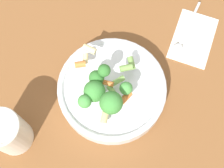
{
  "coord_description": "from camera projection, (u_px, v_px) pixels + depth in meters",
  "views": [
    {
      "loc": [
        0.07,
        0.22,
        0.68
      ],
      "look_at": [
        0.0,
        0.0,
        0.06
      ],
      "focal_mm": 50.0,
      "sensor_mm": 36.0,
      "label": 1
    }
  ],
  "objects": [
    {
      "name": "ground_plane",
      "position": [
        112.0,
        93.0,
        0.72
      ],
      "size": [
        3.0,
        3.0,
        0.0
      ],
      "primitive_type": "plane",
      "color": "brown"
    },
    {
      "name": "bowl",
      "position": [
        112.0,
        89.0,
        0.7
      ],
      "size": [
        0.24,
        0.24,
        0.05
      ],
      "color": "silver",
      "rests_on": "ground_plane"
    },
    {
      "name": "pasta_salad",
      "position": [
        103.0,
        91.0,
        0.63
      ],
      "size": [
        0.14,
        0.18,
        0.08
      ],
      "color": "#8CB766",
      "rests_on": "bowl"
    },
    {
      "name": "cup",
      "position": [
        8.0,
        132.0,
        0.63
      ],
      "size": [
        0.08,
        0.08,
        0.11
      ],
      "color": "silver",
      "rests_on": "ground_plane"
    },
    {
      "name": "napkin",
      "position": [
        193.0,
        38.0,
        0.77
      ],
      "size": [
        0.16,
        0.17,
        0.01
      ],
      "color": "white",
      "rests_on": "ground_plane"
    },
    {
      "name": "spoon",
      "position": [
        182.0,
        38.0,
        0.76
      ],
      "size": [
        0.13,
        0.13,
        0.01
      ],
      "rotation": [
        0.0,
        0.0,
        7.07
      ],
      "color": "silver",
      "rests_on": "napkin"
    }
  ]
}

